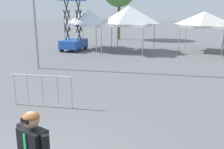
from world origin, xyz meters
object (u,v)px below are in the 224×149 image
(canopy_tent_behind_center, at_px, (129,16))
(canopy_tent_far_left, at_px, (204,19))
(scissor_lift, at_px, (73,34))
(canopy_tent_right_of_center, at_px, (89,18))
(crowd_barrier_mid_lot, at_px, (42,85))

(canopy_tent_behind_center, distance_m, canopy_tent_far_left, 5.53)
(canopy_tent_behind_center, distance_m, scissor_lift, 4.46)
(canopy_tent_right_of_center, relative_size, canopy_tent_behind_center, 0.92)
(scissor_lift, distance_m, crowd_barrier_mid_lot, 11.66)
(canopy_tent_behind_center, height_order, scissor_lift, scissor_lift)
(crowd_barrier_mid_lot, bearing_deg, scissor_lift, 114.67)
(canopy_tent_far_left, relative_size, scissor_lift, 0.74)
(crowd_barrier_mid_lot, bearing_deg, canopy_tent_far_left, 72.29)
(canopy_tent_right_of_center, height_order, canopy_tent_far_left, canopy_tent_right_of_center)
(scissor_lift, bearing_deg, canopy_tent_behind_center, 13.24)
(canopy_tent_far_left, distance_m, crowd_barrier_mid_lot, 14.48)
(canopy_tent_behind_center, bearing_deg, canopy_tent_far_left, 22.89)
(canopy_tent_right_of_center, bearing_deg, canopy_tent_far_left, 12.05)
(canopy_tent_behind_center, relative_size, crowd_barrier_mid_lot, 1.63)
(canopy_tent_right_of_center, relative_size, scissor_lift, 0.70)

